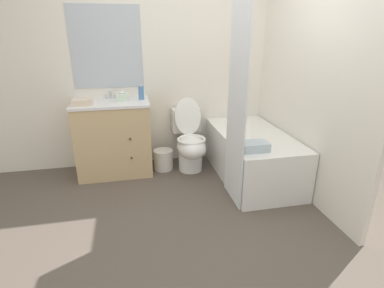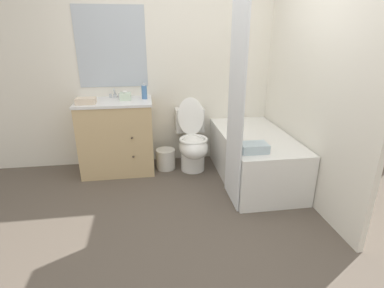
{
  "view_description": "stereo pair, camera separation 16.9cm",
  "coord_description": "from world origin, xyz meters",
  "px_view_note": "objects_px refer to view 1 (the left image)",
  "views": [
    {
      "loc": [
        -0.55,
        -2.18,
        1.66
      ],
      "look_at": [
        0.06,
        0.73,
        0.54
      ],
      "focal_mm": 28.0,
      "sensor_mm": 36.0,
      "label": 1
    },
    {
      "loc": [
        -0.38,
        -2.21,
        1.66
      ],
      "look_at": [
        0.06,
        0.73,
        0.54
      ],
      "focal_mm": 28.0,
      "sensor_mm": 36.0,
      "label": 2
    }
  ],
  "objects_px": {
    "wastebasket": "(163,160)",
    "tissue_box": "(122,97)",
    "toilet": "(190,143)",
    "bathtub": "(252,155)",
    "soap_dispenser": "(141,92)",
    "vanity_cabinet": "(114,137)",
    "sink_faucet": "(111,96)",
    "bath_towel_folded": "(254,146)",
    "hand_towel_folded": "(82,102)"
  },
  "relations": [
    {
      "from": "soap_dispenser",
      "to": "bath_towel_folded",
      "type": "bearing_deg",
      "value": -44.17
    },
    {
      "from": "bathtub",
      "to": "bath_towel_folded",
      "type": "height_order",
      "value": "bath_towel_folded"
    },
    {
      "from": "soap_dispenser",
      "to": "toilet",
      "type": "bearing_deg",
      "value": -14.26
    },
    {
      "from": "vanity_cabinet",
      "to": "soap_dispenser",
      "type": "relative_size",
      "value": 4.78
    },
    {
      "from": "sink_faucet",
      "to": "tissue_box",
      "type": "relative_size",
      "value": 1.08
    },
    {
      "from": "bathtub",
      "to": "bath_towel_folded",
      "type": "distance_m",
      "value": 0.62
    },
    {
      "from": "vanity_cabinet",
      "to": "bathtub",
      "type": "height_order",
      "value": "vanity_cabinet"
    },
    {
      "from": "bathtub",
      "to": "tissue_box",
      "type": "relative_size",
      "value": 10.95
    },
    {
      "from": "toilet",
      "to": "tissue_box",
      "type": "bearing_deg",
      "value": 171.33
    },
    {
      "from": "toilet",
      "to": "bathtub",
      "type": "relative_size",
      "value": 0.61
    },
    {
      "from": "bathtub",
      "to": "wastebasket",
      "type": "height_order",
      "value": "bathtub"
    },
    {
      "from": "tissue_box",
      "to": "bathtub",
      "type": "bearing_deg",
      "value": -18.41
    },
    {
      "from": "bathtub",
      "to": "tissue_box",
      "type": "distance_m",
      "value": 1.68
    },
    {
      "from": "bath_towel_folded",
      "to": "hand_towel_folded",
      "type": "bearing_deg",
      "value": 153.65
    },
    {
      "from": "vanity_cabinet",
      "to": "soap_dispenser",
      "type": "xyz_separation_m",
      "value": [
        0.36,
        0.05,
        0.52
      ]
    },
    {
      "from": "toilet",
      "to": "bathtub",
      "type": "distance_m",
      "value": 0.77
    },
    {
      "from": "soap_dispenser",
      "to": "hand_towel_folded",
      "type": "relative_size",
      "value": 0.88
    },
    {
      "from": "bathtub",
      "to": "wastebasket",
      "type": "xyz_separation_m",
      "value": [
        -1.01,
        0.42,
        -0.15
      ]
    },
    {
      "from": "hand_towel_folded",
      "to": "bath_towel_folded",
      "type": "xyz_separation_m",
      "value": [
        1.69,
        -0.84,
        -0.34
      ]
    },
    {
      "from": "wastebasket",
      "to": "bath_towel_folded",
      "type": "bearing_deg",
      "value": -48.6
    },
    {
      "from": "vanity_cabinet",
      "to": "hand_towel_folded",
      "type": "height_order",
      "value": "hand_towel_folded"
    },
    {
      "from": "vanity_cabinet",
      "to": "bath_towel_folded",
      "type": "height_order",
      "value": "vanity_cabinet"
    },
    {
      "from": "toilet",
      "to": "vanity_cabinet",
      "type": "bearing_deg",
      "value": 174.38
    },
    {
      "from": "vanity_cabinet",
      "to": "tissue_box",
      "type": "bearing_deg",
      "value": 12.27
    },
    {
      "from": "toilet",
      "to": "tissue_box",
      "type": "relative_size",
      "value": 6.73
    },
    {
      "from": "bathtub",
      "to": "sink_faucet",
      "type": "bearing_deg",
      "value": 158.19
    },
    {
      "from": "sink_faucet",
      "to": "hand_towel_folded",
      "type": "xyz_separation_m",
      "value": [
        -0.29,
        -0.3,
        -0.0
      ]
    },
    {
      "from": "sink_faucet",
      "to": "bath_towel_folded",
      "type": "relative_size",
      "value": 0.53
    },
    {
      "from": "vanity_cabinet",
      "to": "sink_faucet",
      "type": "height_order",
      "value": "sink_faucet"
    },
    {
      "from": "wastebasket",
      "to": "hand_towel_folded",
      "type": "distance_m",
      "value": 1.19
    },
    {
      "from": "bathtub",
      "to": "tissue_box",
      "type": "height_order",
      "value": "tissue_box"
    },
    {
      "from": "soap_dispenser",
      "to": "bath_towel_folded",
      "type": "distance_m",
      "value": 1.5
    },
    {
      "from": "toilet",
      "to": "bath_towel_folded",
      "type": "distance_m",
      "value": 1.02
    },
    {
      "from": "wastebasket",
      "to": "tissue_box",
      "type": "distance_m",
      "value": 0.93
    },
    {
      "from": "wastebasket",
      "to": "sink_faucet",
      "type": "bearing_deg",
      "value": 159.82
    },
    {
      "from": "tissue_box",
      "to": "bath_towel_folded",
      "type": "bearing_deg",
      "value": -37.97
    },
    {
      "from": "toilet",
      "to": "soap_dispenser",
      "type": "distance_m",
      "value": 0.85
    },
    {
      "from": "tissue_box",
      "to": "soap_dispenser",
      "type": "bearing_deg",
      "value": 5.77
    },
    {
      "from": "wastebasket",
      "to": "tissue_box",
      "type": "xyz_separation_m",
      "value": [
        -0.45,
        0.06,
        0.81
      ]
    },
    {
      "from": "toilet",
      "to": "hand_towel_folded",
      "type": "bearing_deg",
      "value": -178.61
    },
    {
      "from": "toilet",
      "to": "bathtub",
      "type": "height_order",
      "value": "toilet"
    },
    {
      "from": "tissue_box",
      "to": "hand_towel_folded",
      "type": "xyz_separation_m",
      "value": [
        -0.43,
        -0.15,
        -0.01
      ]
    },
    {
      "from": "sink_faucet",
      "to": "toilet",
      "type": "relative_size",
      "value": 0.16
    },
    {
      "from": "soap_dispenser",
      "to": "vanity_cabinet",
      "type": "bearing_deg",
      "value": -171.77
    },
    {
      "from": "toilet",
      "to": "bath_towel_folded",
      "type": "bearing_deg",
      "value": -61.13
    },
    {
      "from": "sink_faucet",
      "to": "wastebasket",
      "type": "bearing_deg",
      "value": -20.18
    },
    {
      "from": "vanity_cabinet",
      "to": "sink_faucet",
      "type": "relative_size",
      "value": 6.3
    },
    {
      "from": "sink_faucet",
      "to": "bathtub",
      "type": "xyz_separation_m",
      "value": [
        1.59,
        -0.64,
        -0.65
      ]
    },
    {
      "from": "tissue_box",
      "to": "bath_towel_folded",
      "type": "height_order",
      "value": "tissue_box"
    },
    {
      "from": "toilet",
      "to": "wastebasket",
      "type": "xyz_separation_m",
      "value": [
        -0.34,
        0.06,
        -0.23
      ]
    }
  ]
}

